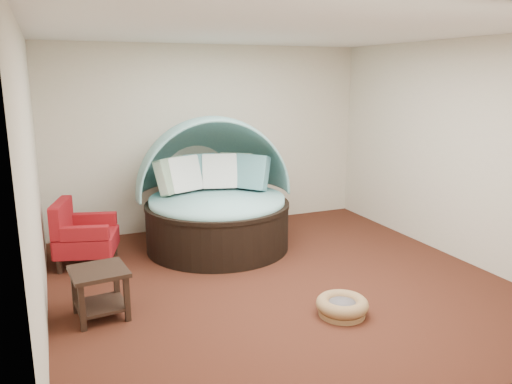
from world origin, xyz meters
name	(u,v)px	position (x,y,z in m)	size (l,w,h in m)	color
floor	(279,281)	(0.00, 0.00, 0.00)	(5.00, 5.00, 0.00)	#4A2015
wall_back	(211,138)	(0.00, 2.50, 1.40)	(5.00, 5.00, 0.00)	beige
wall_front	(444,224)	(0.00, -2.50, 1.40)	(5.00, 5.00, 0.00)	beige
wall_left	(33,181)	(-2.50, 0.00, 1.40)	(5.00, 5.00, 0.00)	beige
wall_right	(455,150)	(2.50, 0.00, 1.40)	(5.00, 5.00, 0.00)	beige
ceiling	(281,31)	(0.00, 0.00, 2.80)	(5.00, 5.00, 0.00)	white
canopy_daybed	(215,187)	(-0.26, 1.52, 0.84)	(2.26, 2.17, 1.81)	black
pet_basket	(342,306)	(0.23, -1.00, 0.10)	(0.63, 0.63, 0.18)	olive
red_armchair	(82,235)	(-2.05, 1.46, 0.38)	(0.88, 0.88, 0.83)	black
side_table	(100,286)	(-2.00, -0.11, 0.32)	(0.57, 0.57, 0.50)	black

